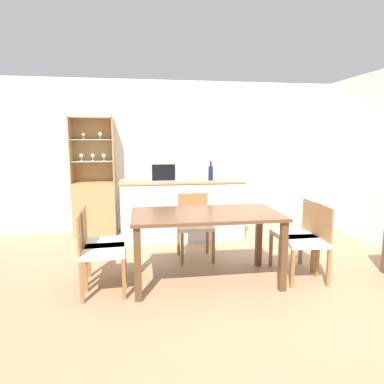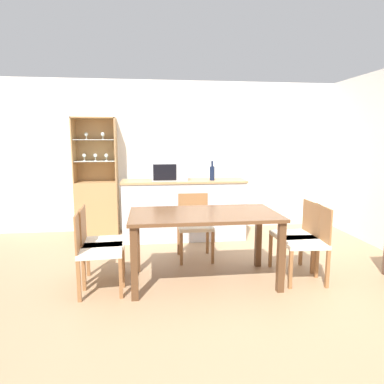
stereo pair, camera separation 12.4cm
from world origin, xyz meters
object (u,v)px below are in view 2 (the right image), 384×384
at_px(dining_table, 204,222).
at_px(wine_bottle, 212,173).
at_px(dining_chair_side_right_near, 307,242).
at_px(microwave, 169,171).
at_px(dining_chair_side_left_far, 100,243).
at_px(dining_chair_side_right_far, 297,235).
at_px(dining_chair_side_left_near, 96,250).
at_px(display_cabinet, 97,199).
at_px(dining_chair_head_far, 195,225).

height_order(dining_table, wine_bottle, wine_bottle).
relative_size(dining_chair_side_right_near, microwave, 1.57).
distance_m(dining_chair_side_left_far, microwave, 1.89).
xyz_separation_m(dining_chair_side_left_far, microwave, (0.86, 1.56, 0.63)).
xyz_separation_m(dining_chair_side_right_far, dining_chair_side_left_near, (-2.27, -0.26, 0.00)).
distance_m(dining_chair_side_right_far, microwave, 2.20).
height_order(dining_chair_side_left_far, dining_chair_side_right_near, same).
height_order(microwave, wine_bottle, wine_bottle).
bearing_deg(dining_chair_side_right_near, dining_chair_side_left_far, 87.91).
bearing_deg(dining_chair_side_right_near, wine_bottle, 27.96).
distance_m(dining_chair_side_right_near, microwave, 2.39).
xyz_separation_m(dining_chair_side_right_far, dining_chair_side_left_far, (-2.27, -0.00, 0.00)).
relative_size(display_cabinet, microwave, 3.56).
bearing_deg(microwave, dining_table, -80.80).
height_order(display_cabinet, dining_table, display_cabinet).
height_order(display_cabinet, dining_chair_head_far, display_cabinet).
distance_m(dining_chair_side_right_far, dining_chair_side_left_far, 2.27).
xyz_separation_m(dining_table, dining_chair_head_far, (0.00, 0.76, -0.23)).
distance_m(display_cabinet, dining_chair_side_right_far, 3.29).
relative_size(dining_chair_side_left_near, dining_chair_head_far, 1.00).
relative_size(display_cabinet, dining_chair_side_left_near, 2.26).
bearing_deg(microwave, display_cabinet, 157.98).
bearing_deg(wine_bottle, dining_chair_side_left_far, -136.06).
relative_size(dining_chair_side_right_far, dining_chair_side_left_near, 1.00).
height_order(display_cabinet, dining_chair_side_right_far, display_cabinet).
distance_m(dining_chair_head_far, dining_chair_side_left_far, 1.30).
bearing_deg(dining_chair_side_left_near, microwave, 151.13).
distance_m(display_cabinet, microwave, 1.36).
height_order(dining_chair_side_left_near, microwave, microwave).
bearing_deg(dining_chair_head_far, dining_chair_side_right_near, 141.86).
bearing_deg(dining_chair_head_far, display_cabinet, -44.10).
relative_size(microwave, wine_bottle, 1.79).
distance_m(dining_chair_side_right_far, dining_chair_side_left_near, 2.29).
bearing_deg(dining_chair_side_right_far, display_cabinet, 50.63).
xyz_separation_m(dining_chair_side_left_near, microwave, (0.86, 1.82, 0.63)).
bearing_deg(microwave, wine_bottle, -8.44).
distance_m(dining_chair_side_right_far, wine_bottle, 1.75).
height_order(dining_chair_side_right_far, dining_chair_side_left_far, same).
bearing_deg(dining_chair_side_right_near, dining_table, 87.77).
bearing_deg(display_cabinet, dining_chair_side_left_near, -82.28).
bearing_deg(dining_chair_side_right_far, wine_bottle, 26.06).
xyz_separation_m(display_cabinet, microwave, (1.17, -0.47, 0.50)).
distance_m(dining_table, dining_chair_head_far, 0.79).
bearing_deg(wine_bottle, dining_chair_head_far, -114.83).
bearing_deg(dining_chair_side_left_near, dining_chair_side_left_far, 176.49).
height_order(dining_chair_side_left_far, microwave, microwave).
xyz_separation_m(dining_chair_head_far, dining_chair_side_right_near, (1.14, -0.89, 0.00)).
relative_size(display_cabinet, dining_chair_side_right_far, 2.26).
bearing_deg(microwave, dining_chair_side_right_far, -47.89).
relative_size(dining_chair_head_far, wine_bottle, 2.81).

